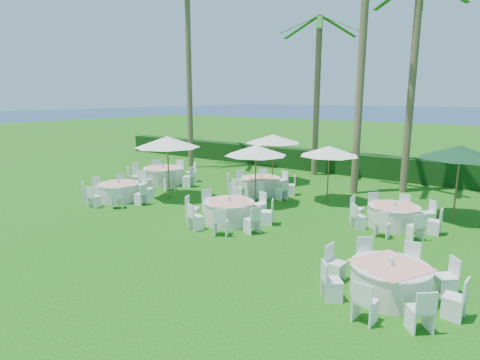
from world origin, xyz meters
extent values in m
plane|color=#12540E|center=(0.00, 0.00, 0.00)|extent=(120.00, 120.00, 0.00)
cube|color=black|center=(0.00, 12.00, 0.60)|extent=(34.00, 1.00, 1.20)
cylinder|color=silver|center=(-5.23, 0.78, 0.35)|extent=(1.61, 1.61, 0.70)
cylinder|color=silver|center=(-5.23, 0.78, 0.71)|extent=(1.68, 1.68, 0.03)
cube|color=#F89B88|center=(-5.23, 0.78, 0.74)|extent=(1.74, 1.74, 0.01)
cylinder|color=silver|center=(-5.23, 0.78, 0.82)|extent=(0.11, 0.11, 0.15)
cube|color=white|center=(-3.97, 0.87, 0.42)|extent=(0.42, 0.42, 0.84)
cube|color=white|center=(-4.39, 1.73, 0.42)|extent=(0.55, 0.55, 0.84)
cube|color=white|center=(-5.31, 2.04, 0.42)|extent=(0.42, 0.42, 0.84)
cube|color=white|center=(-6.17, 1.62, 0.42)|extent=(0.55, 0.55, 0.84)
cube|color=white|center=(-6.48, 0.70, 0.42)|extent=(0.42, 0.42, 0.84)
cube|color=white|center=(-6.06, -0.16, 0.42)|extent=(0.55, 0.55, 0.84)
cube|color=white|center=(-5.15, -0.47, 0.42)|extent=(0.42, 0.42, 0.84)
cube|color=white|center=(-4.28, -0.05, 0.42)|extent=(0.55, 0.55, 0.84)
cylinder|color=silver|center=(0.38, 1.07, 0.37)|extent=(1.69, 1.69, 0.73)
cylinder|color=silver|center=(0.38, 1.07, 0.74)|extent=(1.76, 1.76, 0.03)
cube|color=#F89B88|center=(0.38, 1.07, 0.77)|extent=(1.92, 1.92, 0.01)
cylinder|color=silver|center=(0.38, 1.07, 0.85)|extent=(0.12, 0.12, 0.16)
cube|color=white|center=(1.56, 1.66, 0.44)|extent=(0.55, 0.55, 0.88)
cube|color=white|center=(0.80, 2.32, 0.44)|extent=(0.52, 0.52, 0.88)
cube|color=white|center=(-0.20, 2.25, 0.44)|extent=(0.55, 0.55, 0.88)
cube|color=white|center=(-0.87, 1.50, 0.44)|extent=(0.52, 0.52, 0.88)
cube|color=white|center=(-0.80, 0.49, 0.44)|extent=(0.55, 0.55, 0.88)
cube|color=white|center=(-0.04, -0.17, 0.44)|extent=(0.52, 0.52, 0.88)
cube|color=white|center=(0.97, -0.11, 0.44)|extent=(0.55, 0.55, 0.88)
cube|color=white|center=(1.63, 0.65, 0.44)|extent=(0.52, 0.52, 0.88)
cylinder|color=silver|center=(6.43, -1.09, 0.36)|extent=(1.64, 1.64, 0.71)
cylinder|color=silver|center=(6.43, -1.09, 0.72)|extent=(1.71, 1.71, 0.03)
cube|color=#F89B88|center=(6.43, -1.09, 0.75)|extent=(1.78, 1.78, 0.01)
cylinder|color=silver|center=(6.43, -1.09, 0.83)|extent=(0.11, 0.11, 0.15)
cube|color=white|center=(7.40, -0.26, 0.43)|extent=(0.56, 0.56, 0.85)
cube|color=white|center=(6.53, 0.19, 0.43)|extent=(0.43, 0.43, 0.85)
cube|color=white|center=(5.60, -0.11, 0.43)|extent=(0.56, 0.56, 0.85)
cube|color=white|center=(5.15, -0.99, 0.43)|extent=(0.43, 0.43, 0.85)
cube|color=white|center=(5.45, -1.92, 0.43)|extent=(0.56, 0.56, 0.85)
cube|color=white|center=(6.33, -2.37, 0.43)|extent=(0.43, 0.43, 0.85)
cube|color=white|center=(7.26, -2.06, 0.43)|extent=(0.56, 0.56, 0.85)
cube|color=white|center=(7.71, -1.19, 0.43)|extent=(0.43, 0.43, 0.85)
cylinder|color=silver|center=(-6.07, 4.08, 0.40)|extent=(1.86, 1.86, 0.81)
cylinder|color=silver|center=(-6.07, 4.08, 0.82)|extent=(1.94, 1.94, 0.03)
cube|color=#F89B88|center=(-6.07, 4.08, 0.84)|extent=(2.09, 2.09, 0.01)
cylinder|color=silver|center=(-6.07, 4.08, 0.93)|extent=(0.13, 0.13, 0.17)
cube|color=white|center=(-4.65, 4.41, 0.48)|extent=(0.54, 0.54, 0.97)
cube|color=white|center=(-5.30, 5.31, 0.48)|extent=(0.62, 0.62, 0.97)
cube|color=white|center=(-6.39, 5.50, 0.48)|extent=(0.54, 0.54, 0.97)
cube|color=white|center=(-7.30, 4.85, 0.48)|extent=(0.62, 0.62, 0.97)
cube|color=white|center=(-7.48, 3.76, 0.48)|extent=(0.54, 0.54, 0.97)
cube|color=white|center=(-6.84, 2.85, 0.48)|extent=(0.62, 0.62, 0.97)
cube|color=white|center=(-5.74, 2.67, 0.48)|extent=(0.54, 0.54, 0.97)
cube|color=white|center=(-4.84, 3.31, 0.48)|extent=(0.62, 0.62, 0.97)
cylinder|color=silver|center=(-0.96, 5.20, 0.36)|extent=(1.68, 1.68, 0.73)
cylinder|color=silver|center=(-0.96, 5.20, 0.74)|extent=(1.74, 1.74, 0.03)
cube|color=#F89B88|center=(-0.96, 5.20, 0.76)|extent=(1.90, 1.90, 0.01)
cylinder|color=silver|center=(-0.96, 5.20, 0.85)|extent=(0.12, 0.12, 0.16)
cube|color=white|center=(0.18, 5.84, 0.44)|extent=(0.55, 0.55, 0.87)
cube|color=white|center=(-0.61, 6.46, 0.44)|extent=(0.50, 0.50, 0.87)
cube|color=white|center=(-1.60, 6.34, 0.44)|extent=(0.55, 0.55, 0.87)
cube|color=white|center=(-2.22, 5.55, 0.44)|extent=(0.50, 0.50, 0.87)
cube|color=white|center=(-2.10, 4.55, 0.44)|extent=(0.55, 0.55, 0.87)
cube|color=white|center=(-1.31, 3.94, 0.44)|extent=(0.50, 0.50, 0.87)
cube|color=white|center=(-0.31, 4.06, 0.44)|extent=(0.55, 0.55, 0.87)
cube|color=white|center=(0.30, 4.84, 0.44)|extent=(0.50, 0.50, 0.87)
cylinder|color=silver|center=(5.14, 3.95, 0.35)|extent=(1.61, 1.61, 0.70)
cylinder|color=silver|center=(5.14, 3.95, 0.71)|extent=(1.67, 1.67, 0.03)
cube|color=#F89B88|center=(5.14, 3.95, 0.73)|extent=(1.70, 1.70, 0.01)
cylinder|color=silver|center=(5.14, 3.95, 0.82)|extent=(0.11, 0.11, 0.15)
cube|color=white|center=(6.40, 3.96, 0.42)|extent=(0.39, 0.39, 0.84)
cube|color=white|center=(6.02, 4.85, 0.42)|extent=(0.55, 0.55, 0.84)
cube|color=white|center=(5.13, 5.21, 0.42)|extent=(0.39, 0.39, 0.84)
cube|color=white|center=(4.25, 4.83, 0.42)|extent=(0.55, 0.55, 0.84)
cube|color=white|center=(3.89, 3.94, 0.42)|extent=(0.39, 0.39, 0.84)
cube|color=white|center=(4.26, 3.06, 0.42)|extent=(0.55, 0.55, 0.84)
cube|color=white|center=(5.15, 2.70, 0.42)|extent=(0.39, 0.39, 0.84)
cube|color=white|center=(6.04, 3.07, 0.42)|extent=(0.55, 0.55, 0.84)
cylinder|color=brown|center=(-3.78, 2.27, 1.28)|extent=(0.06, 0.06, 2.56)
cone|color=white|center=(-3.78, 2.27, 2.44)|extent=(2.74, 2.74, 0.46)
sphere|color=brown|center=(-3.78, 2.27, 2.59)|extent=(0.10, 0.10, 0.10)
cylinder|color=brown|center=(-0.30, 3.74, 1.15)|extent=(0.06, 0.06, 2.31)
cone|color=white|center=(-0.30, 3.74, 2.19)|extent=(2.53, 2.53, 0.42)
sphere|color=brown|center=(-0.30, 3.74, 2.34)|extent=(0.09, 0.09, 0.09)
cylinder|color=brown|center=(-1.90, 7.70, 1.17)|extent=(0.06, 0.06, 2.34)
cone|color=white|center=(-1.90, 7.70, 2.22)|extent=(2.77, 2.77, 0.42)
sphere|color=brown|center=(-1.90, 7.70, 2.37)|extent=(0.09, 0.09, 0.09)
cylinder|color=brown|center=(1.97, 5.74, 1.12)|extent=(0.05, 0.05, 2.24)
cone|color=white|center=(1.97, 5.74, 2.13)|extent=(2.41, 2.41, 0.40)
sphere|color=brown|center=(1.97, 5.74, 2.27)|extent=(0.09, 0.09, 0.09)
cylinder|color=brown|center=(6.66, 6.04, 1.28)|extent=(0.06, 0.06, 2.55)
cone|color=#0F391D|center=(6.66, 6.04, 2.43)|extent=(2.75, 2.75, 0.46)
sphere|color=brown|center=(6.66, 6.04, 2.59)|extent=(0.10, 0.10, 0.10)
cylinder|color=brown|center=(-8.18, 8.45, 5.57)|extent=(0.32, 0.32, 11.13)
cylinder|color=brown|center=(-1.03, 10.77, 4.21)|extent=(0.32, 0.32, 8.42)
cube|color=#155516|center=(0.06, 10.66, 7.93)|extent=(2.22, 0.50, 1.00)
cube|color=#155516|center=(-0.39, 11.66, 7.93)|extent=(1.51, 1.95, 1.00)
cube|color=#155516|center=(-1.49, 11.77, 7.93)|extent=(1.16, 2.12, 1.00)
cube|color=#155516|center=(-2.13, 10.88, 7.93)|extent=(2.22, 0.50, 1.00)
cube|color=#155516|center=(-1.67, 9.88, 7.93)|extent=(1.51, 1.95, 1.00)
cube|color=#155516|center=(-0.58, 9.77, 7.93)|extent=(1.16, 2.12, 1.00)
cylinder|color=brown|center=(2.34, 7.85, 5.68)|extent=(0.32, 0.32, 11.37)
cylinder|color=brown|center=(4.09, 9.44, 4.59)|extent=(0.32, 0.32, 9.18)
camera|label=1|loc=(8.52, -9.54, 4.32)|focal=30.00mm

